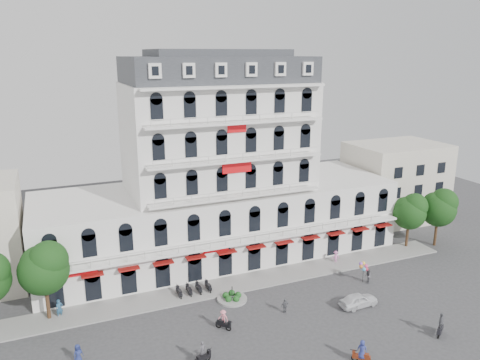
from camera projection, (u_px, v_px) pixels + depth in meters
name	position (u px, v px, depth m)	size (l,w,h in m)	color
ground	(284.00, 323.00, 45.45)	(120.00, 120.00, 0.00)	#38383A
sidewalk	(247.00, 282.00, 53.44)	(53.00, 4.00, 0.16)	gray
main_building	(219.00, 180.00, 58.86)	(45.00, 15.00, 25.80)	silver
flank_building_east	(395.00, 182.00, 72.86)	(14.00, 10.00, 12.00)	beige
traffic_island	(232.00, 298.00, 49.61)	(3.20, 3.20, 1.60)	gray
parked_scooter_row	(194.00, 294.00, 50.92)	(4.40, 1.80, 1.10)	black
tree_west_inner	(44.00, 266.00, 44.59)	(4.76, 4.76, 8.25)	#382314
tree_east_inner	(410.00, 210.00, 61.93)	(4.40, 4.37, 7.57)	#382314
tree_east_outer	(439.00, 207.00, 62.45)	(4.65, 4.65, 8.05)	#382314
parked_car	(358.00, 300.00, 48.28)	(1.68, 4.18, 1.43)	silver
rider_west	(203.00, 354.00, 39.27)	(1.63, 0.87, 2.13)	black
rider_east	(362.00, 352.00, 39.36)	(1.35, 1.26, 2.14)	maroon
rider_northeast	(441.00, 324.00, 43.17)	(1.46, 1.14, 2.34)	#222227
rider_center	(223.00, 319.00, 44.13)	(1.25, 1.36, 2.05)	black
pedestrian_left	(78.00, 354.00, 39.36)	(0.86, 0.56, 1.76)	navy
pedestrian_mid	(285.00, 306.00, 47.11)	(0.88, 0.37, 1.50)	#525459
pedestrian_right	(336.00, 257.00, 58.29)	(1.03, 0.59, 1.60)	pink
pedestrian_far	(59.00, 309.00, 46.20)	(0.70, 0.46, 1.92)	#29587C
balloon_vendor	(366.00, 273.00, 53.10)	(1.49, 1.36, 2.45)	#55535A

